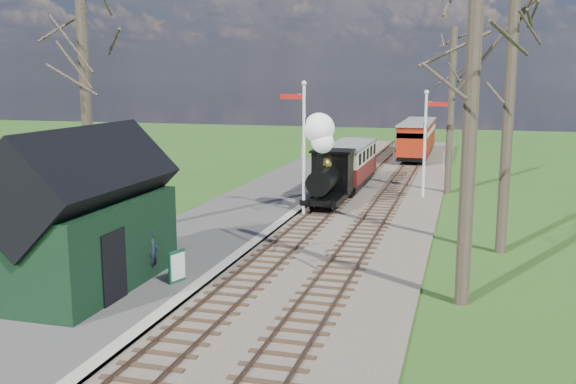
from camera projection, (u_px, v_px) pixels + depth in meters
name	position (u px, v px, depth m)	size (l,w,h in m)	color
ground	(157.00, 366.00, 14.31)	(140.00, 140.00, 0.00)	#2B561B
distant_hills	(418.00, 266.00, 77.80)	(114.40, 48.00, 22.02)	#385B23
ballast_bed	(366.00, 195.00, 34.81)	(8.00, 60.00, 0.10)	brown
track_near	(343.00, 193.00, 35.14)	(1.60, 60.00, 0.15)	brown
track_far	(391.00, 195.00, 34.45)	(1.60, 60.00, 0.15)	brown
platform	(231.00, 220.00, 28.50)	(5.00, 44.00, 0.20)	#474442
coping_strip	(281.00, 223.00, 27.88)	(0.40, 44.00, 0.21)	#B2AD9E
station_shed	(85.00, 218.00, 18.85)	(3.25, 6.30, 4.78)	black
semaphore_near	(302.00, 139.00, 29.04)	(1.22, 0.24, 6.22)	silver
semaphore_far	(426.00, 136.00, 33.41)	(1.22, 0.24, 5.72)	silver
bare_trees	(319.00, 110.00, 22.61)	(15.51, 22.39, 12.00)	#382D23
fence_line	(382.00, 156.00, 48.25)	(12.60, 0.08, 1.00)	slate
locomotive	(327.00, 167.00, 30.89)	(1.83, 4.27, 4.58)	black
coach	(350.00, 163.00, 36.73)	(2.14, 7.32, 2.25)	black
red_carriage_a	(414.00, 141.00, 48.19)	(2.27, 5.62, 2.39)	black
red_carriage_b	(420.00, 135.00, 53.40)	(2.27, 5.62, 2.39)	black
sign_board	(177.00, 266.00, 19.47)	(0.29, 0.66, 0.99)	#0E4128
bench	(125.00, 274.00, 19.28)	(0.76, 1.31, 0.72)	#472A19
person	(152.00, 253.00, 19.97)	(0.56, 0.37, 1.55)	black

